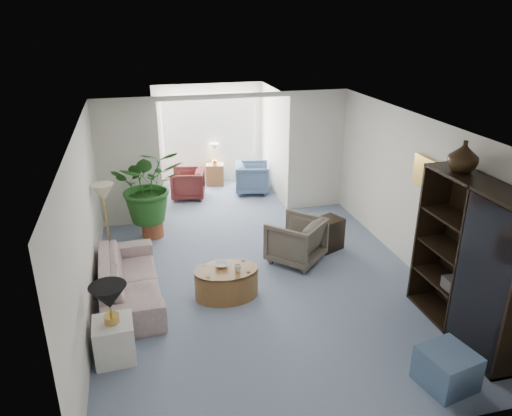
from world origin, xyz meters
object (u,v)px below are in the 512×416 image
object	(u,v)px
coffee_table	(227,283)
sunroom_chair_blue	(252,178)
ottoman	(447,369)
sunroom_table	(215,174)
entertainment_cabinet	(473,262)
cabinet_urn	(463,156)
plant_pot	(153,228)
wingback_chair	(296,240)
sofa	(130,279)
end_table	(114,340)
floor_lamp	(103,192)
framed_picture	(426,173)
table_lamp	(109,297)
side_table_dark	(328,234)
sunroom_chair_maroon	(188,184)
coffee_bowl	(222,265)
coffee_cup	(238,268)

from	to	relation	value
coffee_table	sunroom_chair_blue	size ratio (longest dim) A/B	1.23
ottoman	sunroom_table	xyz separation A→B (m)	(-1.37, 7.45, 0.04)
entertainment_cabinet	cabinet_urn	bearing A→B (deg)	90.00
cabinet_urn	plant_pot	xyz separation A→B (m)	(-3.80, 3.51, -2.12)
cabinet_urn	ottoman	xyz separation A→B (m)	(-0.79, -1.32, -2.06)
wingback_chair	sofa	bearing A→B (deg)	-33.14
sofa	end_table	xyz separation A→B (m)	(-0.20, -1.35, -0.05)
floor_lamp	wingback_chair	xyz separation A→B (m)	(3.04, -0.74, -0.87)
framed_picture	coffee_table	world-z (taller)	framed_picture
table_lamp	cabinet_urn	size ratio (longest dim) A/B	1.11
end_table	side_table_dark	distance (m)	4.22
sunroom_chair_maroon	coffee_bowl	bearing A→B (deg)	12.02
framed_picture	end_table	bearing A→B (deg)	-167.84
sofa	side_table_dark	world-z (taller)	sofa
end_table	framed_picture	bearing A→B (deg)	12.16
side_table_dark	plant_pot	world-z (taller)	side_table_dark
side_table_dark	sunroom_table	xyz separation A→B (m)	(-1.36, 3.91, -0.03)
framed_picture	sofa	world-z (taller)	framed_picture
coffee_cup	sunroom_chair_blue	bearing A→B (deg)	73.55
framed_picture	sunroom_chair_blue	bearing A→B (deg)	110.82
sofa	coffee_table	bearing A→B (deg)	-104.61
coffee_table	coffee_cup	size ratio (longest dim) A/B	8.77
floor_lamp	ottoman	bearing A→B (deg)	-46.67
side_table_dark	floor_lamp	bearing A→B (deg)	173.32
table_lamp	cabinet_urn	world-z (taller)	cabinet_urn
ottoman	sunroom_chair_maroon	bearing A→B (deg)	107.55
sunroom_chair_maroon	coffee_table	bearing A→B (deg)	12.69
wingback_chair	ottoman	xyz separation A→B (m)	(0.71, -3.24, -0.16)
sofa	coffee_bowl	bearing A→B (deg)	-100.91
sunroom_chair_maroon	sunroom_table	distance (m)	1.06
wingback_chair	cabinet_urn	distance (m)	3.09
entertainment_cabinet	sunroom_chair_maroon	world-z (taller)	entertainment_cabinet
table_lamp	coffee_bowl	world-z (taller)	table_lamp
sofa	entertainment_cabinet	distance (m)	4.70
framed_picture	coffee_table	bearing A→B (deg)	179.14
sofa	coffee_table	size ratio (longest dim) A/B	2.23
floor_lamp	entertainment_cabinet	distance (m)	5.54
entertainment_cabinet	sunroom_table	size ratio (longest dim) A/B	4.02
end_table	entertainment_cabinet	distance (m)	4.53
coffee_bowl	wingback_chair	world-z (taller)	wingback_chair
wingback_chair	entertainment_cabinet	world-z (taller)	entertainment_cabinet
framed_picture	ottoman	distance (m)	2.99
floor_lamp	wingback_chair	size ratio (longest dim) A/B	0.43
table_lamp	ottoman	xyz separation A→B (m)	(3.64, -1.39, -0.65)
end_table	sunroom_table	world-z (taller)	end_table
table_lamp	sunroom_chair_maroon	distance (m)	5.55
plant_pot	framed_picture	bearing A→B (deg)	-31.20
ottoman	sunroom_chair_blue	distance (m)	6.73
table_lamp	coffee_table	distance (m)	2.01
sunroom_table	end_table	bearing A→B (deg)	-110.56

